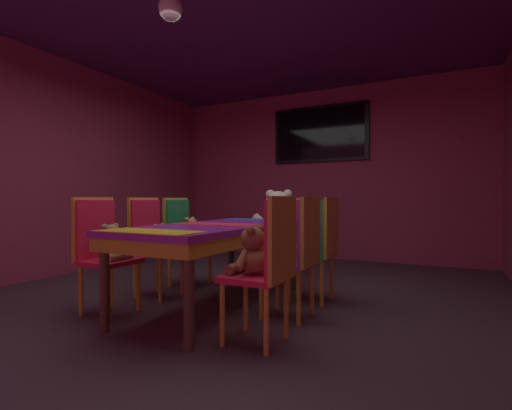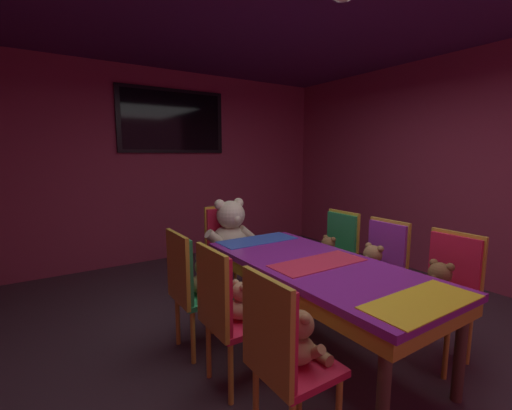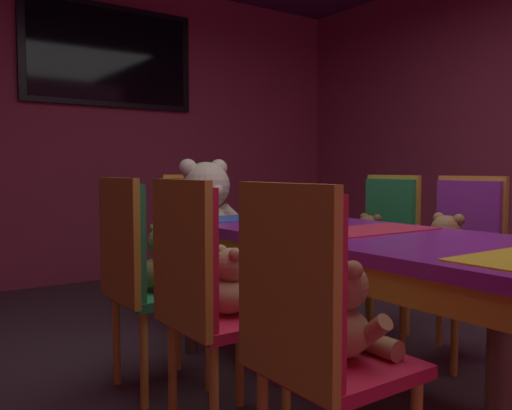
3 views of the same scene
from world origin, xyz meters
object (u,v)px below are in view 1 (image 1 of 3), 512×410
(teddy_left_0, at_px, (112,244))
(teddy_right_0, at_px, (252,253))
(chair_right_0, at_px, (272,255))
(pendant_light, at_px, (170,9))
(banquet_table, at_px, (216,234))
(chair_left_0, at_px, (100,242))
(chair_left_1, at_px, (149,236))
(teddy_left_1, at_px, (160,239))
(king_teddy_bear, at_px, (278,219))
(chair_left_2, at_px, (181,232))
(chair_right_2, at_px, (323,239))
(teddy_right_1, at_px, (285,244))
(wall_tv, at_px, (320,134))
(throne_chair, at_px, (283,229))
(teddy_left_2, at_px, (191,233))
(teddy_right_2, at_px, (309,239))
(chair_right_1, at_px, (301,245))

(teddy_left_0, bearing_deg, teddy_right_0, -0.12)
(chair_right_0, height_order, pendant_light, pendant_light)
(banquet_table, height_order, pendant_light, pendant_light)
(chair_left_0, bearing_deg, banquet_table, 35.40)
(chair_left_1, relative_size, teddy_left_1, 3.48)
(chair_left_1, xyz_separation_m, king_teddy_bear, (0.82, 1.35, 0.13))
(chair_left_2, distance_m, chair_right_2, 1.66)
(chair_left_1, xyz_separation_m, chair_right_2, (1.63, 0.55, 0.00))
(teddy_right_1, xyz_separation_m, pendant_light, (-0.87, -0.38, 1.95))
(chair_left_0, relative_size, teddy_left_0, 3.06)
(king_teddy_bear, height_order, wall_tv, wall_tv)
(teddy_left_0, bearing_deg, chair_left_2, 98.76)
(teddy_left_1, relative_size, throne_chair, 0.29)
(chair_left_0, bearing_deg, teddy_left_2, 84.22)
(chair_left_2, xyz_separation_m, chair_right_0, (1.66, -1.14, 0.00))
(banquet_table, xyz_separation_m, teddy_right_2, (0.67, 0.57, -0.07))
(teddy_left_0, xyz_separation_m, teddy_right_2, (1.34, 1.15, -0.01))
(wall_tv, bearing_deg, teddy_right_2, -75.10)
(chair_left_1, xyz_separation_m, throne_chair, (0.82, 1.52, 0.00))
(throne_chair, bearing_deg, teddy_right_0, 17.46)
(chair_left_0, distance_m, chair_right_2, 2.00)
(chair_left_0, distance_m, teddy_left_2, 1.14)
(chair_right_1, bearing_deg, teddy_left_1, -0.41)
(chair_right_0, xyz_separation_m, chair_right_2, (0.00, 1.15, 0.00))
(banquet_table, bearing_deg, throne_chair, 90.00)
(chair_left_2, bearing_deg, banquet_table, -33.66)
(teddy_left_0, bearing_deg, pendant_light, 24.71)
(teddy_left_0, xyz_separation_m, throne_chair, (0.67, 2.12, 0.01))
(teddy_left_2, relative_size, teddy_right_0, 0.94)
(banquet_table, relative_size, chair_right_2, 2.05)
(teddy_left_0, xyz_separation_m, chair_left_1, (-0.15, 0.60, 0.01))
(teddy_left_2, distance_m, wall_tv, 3.02)
(chair_left_1, bearing_deg, teddy_right_2, 20.24)
(chair_left_2, bearing_deg, wall_tv, 71.68)
(chair_left_1, bearing_deg, chair_right_1, -0.38)
(chair_left_2, bearing_deg, chair_right_2, 0.46)
(chair_right_1, distance_m, pendant_light, 2.23)
(teddy_left_0, relative_size, chair_right_2, 0.33)
(chair_right_2, bearing_deg, teddy_left_1, 20.22)
(teddy_left_2, distance_m, pendant_light, 2.22)
(banquet_table, height_order, chair_left_1, chair_left_1)
(king_teddy_bear, bearing_deg, banquet_table, -0.00)
(chair_left_2, relative_size, wall_tv, 0.62)
(teddy_left_1, xyz_separation_m, chair_right_1, (1.48, -0.01, 0.02))
(teddy_right_0, height_order, king_teddy_bear, king_teddy_bear)
(chair_left_1, distance_m, teddy_right_1, 1.47)
(teddy_left_2, height_order, pendant_light, pendant_light)
(teddy_left_2, bearing_deg, teddy_left_1, -87.50)
(teddy_left_1, bearing_deg, banquet_table, -2.14)
(chair_left_1, height_order, king_teddy_bear, king_teddy_bear)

